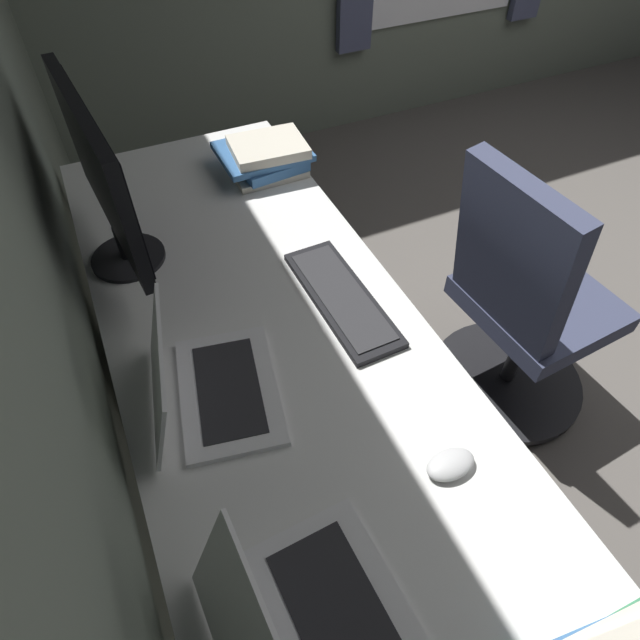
% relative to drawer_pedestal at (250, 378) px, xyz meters
% --- Properties ---
extents(desk, '(2.36, 0.74, 0.73)m').
position_rel_drawer_pedestal_xyz_m(desk, '(-0.36, -0.03, 0.32)').
color(desk, white).
rests_on(desk, ground).
extents(drawer_pedestal, '(0.40, 0.51, 0.69)m').
position_rel_drawer_pedestal_xyz_m(drawer_pedestal, '(0.00, 0.00, 0.00)').
color(drawer_pedestal, white).
rests_on(drawer_pedestal, ground).
extents(monitor_primary, '(0.57, 0.20, 0.45)m').
position_rel_drawer_pedestal_xyz_m(monitor_primary, '(0.25, 0.22, 0.64)').
color(monitor_primary, black).
rests_on(monitor_primary, desk).
extents(laptop_leftmost, '(0.31, 0.32, 0.21)m').
position_rel_drawer_pedestal_xyz_m(laptop_leftmost, '(-0.79, 0.15, 0.43)').
color(laptop_leftmost, white).
rests_on(laptop_leftmost, desk).
extents(laptop_center, '(0.37, 0.32, 0.21)m').
position_rel_drawer_pedestal_xyz_m(laptop_center, '(-0.29, 0.17, 0.43)').
color(laptop_center, white).
rests_on(laptop_center, desk).
extents(keyboard_main, '(0.42, 0.15, 0.02)m').
position_rel_drawer_pedestal_xyz_m(keyboard_main, '(-0.14, -0.24, 0.39)').
color(keyboard_main, black).
rests_on(keyboard_main, desk).
extents(mouse_main, '(0.06, 0.10, 0.03)m').
position_rel_drawer_pedestal_xyz_m(mouse_main, '(-0.65, -0.23, 0.40)').
color(mouse_main, silver).
rests_on(mouse_main, desk).
extents(book_stack_near, '(0.25, 0.29, 0.11)m').
position_rel_drawer_pedestal_xyz_m(book_stack_near, '(0.50, -0.28, 0.44)').
color(book_stack_near, beige).
rests_on(book_stack_near, desk).
extents(office_chair, '(0.56, 0.57, 0.97)m').
position_rel_drawer_pedestal_xyz_m(office_chair, '(-0.20, -0.87, 0.11)').
color(office_chair, '#383D56').
rests_on(office_chair, ground).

